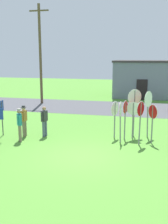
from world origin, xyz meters
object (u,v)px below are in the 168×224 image
object	(u,v)px
stop_sign_tallest	(120,115)
person_in_dark_shirt	(44,120)
stop_sign_far_back	(133,114)
stop_sign_rear_right	(115,113)
utility_pole	(40,53)
person_with_sunhat	(19,123)
stop_sign_rear_left	(140,115)
stop_sign_leaning_right	(134,104)
info_panel_rightmost	(2,112)
person_in_blue	(24,119)
stop_sign_center_cluster	(125,113)
stop_sign_leaning_left	(153,117)
stop_sign_nearest	(148,106)

from	to	relation	value
stop_sign_tallest	person_in_dark_shirt	world-z (taller)	stop_sign_tallest
stop_sign_far_back	stop_sign_tallest	world-z (taller)	stop_sign_tallest
stop_sign_rear_right	stop_sign_tallest	bearing A→B (deg)	-62.68
utility_pole	stop_sign_far_back	bearing A→B (deg)	-45.85
person_in_dark_shirt	person_with_sunhat	bearing A→B (deg)	-131.40
stop_sign_rear_right	stop_sign_rear_left	world-z (taller)	stop_sign_rear_left
stop_sign_leaning_right	info_panel_rightmost	size ratio (longest dim) A/B	1.33
stop_sign_leaning_right	person_in_blue	distance (m)	6.13
stop_sign_tallest	stop_sign_leaning_right	bearing A→B (deg)	64.54
stop_sign_rear_left	utility_pole	bearing A→B (deg)	132.44
stop_sign_tallest	person_in_dark_shirt	distance (m)	4.20
person_in_blue	stop_sign_leaning_right	bearing A→B (deg)	13.83
stop_sign_rear_right	person_in_dark_shirt	size ratio (longest dim) A/B	1.20
person_in_blue	info_panel_rightmost	xyz separation A→B (m)	(-1.27, -0.11, 0.38)
stop_sign_center_cluster	person_in_dark_shirt	xyz separation A→B (m)	(-4.36, -0.46, -0.48)
stop_sign_leaning_left	person_in_dark_shirt	distance (m)	5.77
person_with_sunhat	stop_sign_center_cluster	bearing A→B (deg)	16.19
stop_sign_rear_right	stop_sign_tallest	world-z (taller)	stop_sign_tallest
stop_sign_far_back	person_in_dark_shirt	size ratio (longest dim) A/B	1.19
stop_sign_leaning_right	person_with_sunhat	distance (m)	6.25
utility_pole	stop_sign_tallest	world-z (taller)	utility_pole
person_in_dark_shirt	info_panel_rightmost	bearing A→B (deg)	-172.01
stop_sign_tallest	person_with_sunhat	distance (m)	5.23
stop_sign_rear_left	info_panel_rightmost	size ratio (longest dim) A/B	1.13
utility_pole	stop_sign_nearest	distance (m)	13.37
stop_sign_rear_left	stop_sign_center_cluster	xyz separation A→B (m)	(-0.79, 0.75, -0.09)
person_in_dark_shirt	person_in_blue	xyz separation A→B (m)	(-1.11, -0.22, 0.03)
stop_sign_center_cluster	person_with_sunhat	xyz separation A→B (m)	(-5.32, -1.54, -0.45)
info_panel_rightmost	person_in_blue	bearing A→B (deg)	5.14
stop_sign_rear_right	person_in_dark_shirt	bearing A→B (deg)	-170.60
stop_sign_leaning_left	person_in_blue	world-z (taller)	stop_sign_leaning_left
stop_sign_tallest	info_panel_rightmost	world-z (taller)	stop_sign_tallest
stop_sign_leaning_right	utility_pole	bearing A→B (deg)	135.92
utility_pole	stop_sign_rear_left	size ratio (longest dim) A/B	4.02
stop_sign_rear_right	info_panel_rightmost	size ratio (longest dim) A/B	1.03
person_with_sunhat	utility_pole	bearing A→B (deg)	106.31
person_in_dark_shirt	person_in_blue	size ratio (longest dim) A/B	0.97
stop_sign_rear_right	stop_sign_rear_left	bearing A→B (deg)	-34.00
person_with_sunhat	stop_sign_nearest	bearing A→B (deg)	19.11
stop_sign_far_back	stop_sign_leaning_right	xyz separation A→B (m)	(0.02, 0.53, 0.46)
person_in_blue	info_panel_rightmost	world-z (taller)	info_panel_rightmost
stop_sign_leaning_left	person_in_dark_shirt	world-z (taller)	stop_sign_leaning_left
stop_sign_leaning_right	stop_sign_nearest	distance (m)	0.74
stop_sign_tallest	stop_sign_nearest	xyz separation A→B (m)	(1.36, 1.25, 0.30)
person_with_sunhat	stop_sign_far_back	bearing A→B (deg)	17.29
stop_sign_rear_left	person_in_dark_shirt	distance (m)	5.20
stop_sign_rear_right	person_with_sunhat	distance (m)	5.06
stop_sign_tallest	person_in_blue	world-z (taller)	stop_sign_tallest
info_panel_rightmost	stop_sign_rear_left	bearing A→B (deg)	0.34
stop_sign_leaning_left	person_with_sunhat	size ratio (longest dim) A/B	1.16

